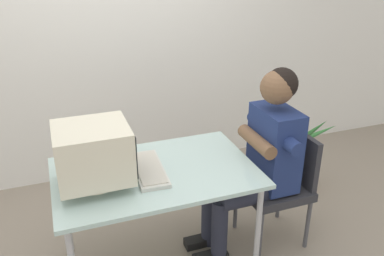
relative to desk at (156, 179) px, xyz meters
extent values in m
cube|color=silver|center=(0.30, 1.40, 0.84)|extent=(8.00, 0.10, 3.00)
cylinder|color=#B7B7BC|center=(0.55, -0.34, -0.32)|extent=(0.04, 0.04, 0.69)
cylinder|color=#B7B7BC|center=(-0.55, 0.34, -0.32)|extent=(0.04, 0.04, 0.69)
cylinder|color=#B7B7BC|center=(0.55, 0.34, -0.32)|extent=(0.04, 0.04, 0.69)
cube|color=silver|center=(0.00, 0.00, 0.04)|extent=(1.22, 0.79, 0.03)
cylinder|color=beige|center=(-0.36, -0.04, 0.07)|extent=(0.22, 0.22, 0.02)
cylinder|color=beige|center=(-0.36, -0.04, 0.09)|extent=(0.06, 0.06, 0.04)
cube|color=beige|center=(-0.36, -0.04, 0.27)|extent=(0.41, 0.38, 0.31)
cube|color=black|center=(-0.15, -0.04, 0.27)|extent=(0.01, 0.32, 0.25)
cube|color=silver|center=(-0.04, 0.01, 0.07)|extent=(0.20, 0.47, 0.02)
cube|color=beige|center=(-0.04, 0.01, 0.08)|extent=(0.17, 0.42, 0.01)
cylinder|color=#4C4C51|center=(0.65, -0.21, -0.46)|extent=(0.03, 0.03, 0.39)
cylinder|color=#4C4C51|center=(1.03, -0.21, -0.46)|extent=(0.03, 0.03, 0.39)
cylinder|color=#4C4C51|center=(0.65, 0.17, -0.46)|extent=(0.03, 0.03, 0.39)
cylinder|color=#4C4C51|center=(1.03, 0.17, -0.46)|extent=(0.03, 0.03, 0.39)
cube|color=#2D2D33|center=(0.84, -0.02, -0.24)|extent=(0.44, 0.44, 0.06)
cube|color=#2D2D33|center=(1.04, -0.02, -0.03)|extent=(0.04, 0.39, 0.37)
cube|color=navy|center=(0.82, -0.02, 0.09)|extent=(0.22, 0.37, 0.55)
sphere|color=brown|center=(0.80, -0.02, 0.51)|extent=(0.22, 0.22, 0.22)
sphere|color=black|center=(0.83, -0.02, 0.53)|extent=(0.21, 0.21, 0.21)
cylinder|color=#262838|center=(0.61, -0.11, -0.19)|extent=(0.43, 0.14, 0.14)
cylinder|color=#262838|center=(0.61, 0.07, -0.19)|extent=(0.43, 0.14, 0.14)
cylinder|color=#262838|center=(0.39, -0.11, -0.42)|extent=(0.11, 0.11, 0.47)
cylinder|color=#262838|center=(0.39, 0.07, -0.42)|extent=(0.11, 0.11, 0.47)
cube|color=black|center=(0.33, 0.07, -0.63)|extent=(0.24, 0.09, 0.06)
cylinder|color=navy|center=(0.80, -0.24, 0.20)|extent=(0.09, 0.14, 0.09)
cylinder|color=navy|center=(0.80, 0.19, 0.20)|extent=(0.09, 0.14, 0.09)
cylinder|color=brown|center=(0.68, -0.02, 0.15)|extent=(0.09, 0.37, 0.09)
cylinder|color=#9E6647|center=(1.38, 0.51, -0.54)|extent=(0.25, 0.25, 0.24)
cylinder|color=brown|center=(1.38, 0.51, -0.32)|extent=(0.04, 0.04, 0.19)
cone|color=#3A803E|center=(1.53, 0.49, -0.16)|extent=(0.42, 0.17, 0.24)
cone|color=#3A803E|center=(1.42, 0.64, -0.13)|extent=(0.17, 0.38, 0.33)
cone|color=#3A803E|center=(1.26, 0.61, -0.15)|extent=(0.33, 0.34, 0.30)
cone|color=#3A803E|center=(1.28, 0.46, -0.10)|extent=(0.30, 0.22, 0.39)
cone|color=#3A803E|center=(1.43, 0.41, -0.10)|extent=(0.20, 0.32, 0.39)
camera|label=1|loc=(-0.52, -2.08, 1.29)|focal=37.41mm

